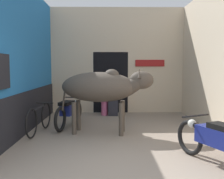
# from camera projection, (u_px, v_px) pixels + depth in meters

# --- Properties ---
(ground_plane) EXTENTS (30.00, 30.00, 0.00)m
(ground_plane) POSITION_uv_depth(u_px,v_px,m) (129.00, 179.00, 3.71)
(ground_plane) COLOR gray
(wall_left_shopfront) EXTENTS (0.25, 5.36, 3.57)m
(wall_left_shopfront) POSITION_uv_depth(u_px,v_px,m) (22.00, 61.00, 6.19)
(wall_left_shopfront) COLOR #236BAD
(wall_left_shopfront) RESTS_ON ground_plane
(wall_back_with_doorway) EXTENTS (4.49, 0.93, 3.57)m
(wall_back_with_doorway) POSITION_uv_depth(u_px,v_px,m) (115.00, 69.00, 9.18)
(wall_back_with_doorway) COLOR beige
(wall_back_with_doorway) RESTS_ON ground_plane
(wall_right_with_door) EXTENTS (0.22, 5.36, 3.57)m
(wall_right_with_door) POSITION_uv_depth(u_px,v_px,m) (219.00, 59.00, 6.20)
(wall_right_with_door) COLOR beige
(wall_right_with_door) RESTS_ON ground_plane
(cow) EXTENTS (2.23, 0.97, 1.55)m
(cow) POSITION_uv_depth(u_px,v_px,m) (103.00, 87.00, 6.17)
(cow) COLOR #4C4238
(cow) RESTS_ON ground_plane
(motorcycle_near) EXTENTS (0.87, 1.71, 0.75)m
(motorcycle_near) POSITION_uv_depth(u_px,v_px,m) (216.00, 140.00, 4.15)
(motorcycle_near) COLOR black
(motorcycle_near) RESTS_ON ground_plane
(motorcycle_far) EXTENTS (0.63, 1.76, 0.74)m
(motorcycle_far) POSITION_uv_depth(u_px,v_px,m) (69.00, 111.00, 6.90)
(motorcycle_far) COLOR black
(motorcycle_far) RESTS_ON ground_plane
(bicycle) EXTENTS (0.44, 1.64, 0.68)m
(bicycle) POSITION_uv_depth(u_px,v_px,m) (39.00, 119.00, 6.26)
(bicycle) COLOR black
(bicycle) RESTS_ON ground_plane
(shopkeeper_seated) EXTENTS (0.44, 0.34, 1.21)m
(shopkeeper_seated) POSITION_uv_depth(u_px,v_px,m) (113.00, 96.00, 8.50)
(shopkeeper_seated) COLOR #282833
(shopkeeper_seated) RESTS_ON ground_plane
(plastic_stool) EXTENTS (0.29, 0.29, 0.48)m
(plastic_stool) POSITION_uv_depth(u_px,v_px,m) (105.00, 108.00, 8.51)
(plastic_stool) COLOR #DB6093
(plastic_stool) RESTS_ON ground_plane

